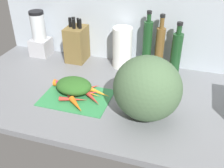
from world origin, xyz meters
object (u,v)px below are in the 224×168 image
carrot_9 (73,99)px  bottle_2 (176,53)px  carrot_5 (86,92)px  knife_block (77,43)px  carrot_11 (64,84)px  blender_appliance (40,37)px  bottle_0 (147,45)px  carrot_1 (85,90)px  paper_towel_roll (122,48)px  carrot_6 (100,93)px  carrot_2 (84,89)px  carrot_3 (90,96)px  carrot_7 (76,89)px  carrot_4 (76,105)px  bottle_1 (159,48)px  carrot_10 (85,93)px  carrot_0 (69,82)px  winter_squash (147,88)px  carrot_8 (72,90)px  cutting_board (76,97)px

carrot_9 → bottle_2: bottle_2 is taller
carrot_5 → knife_block: bearing=119.2°
carrot_11 → knife_block: bearing=101.0°
blender_appliance → bottle_0: size_ratio=0.83×
carrot_1 → paper_towel_roll: 36.94cm
carrot_5 → carrot_6: size_ratio=1.49×
knife_block → carrot_2: bearing=-61.9°
carrot_2 → carrot_3: carrot_2 is taller
carrot_3 → paper_towel_roll: 40.26cm
carrot_9 → paper_towel_roll: bearing=74.2°
carrot_7 → carrot_4: bearing=-66.3°
carrot_1 → bottle_0: bottle_0 is taller
carrot_7 → bottle_1: bottle_1 is taller
carrot_5 → bottle_2: bearing=41.6°
carrot_9 → bottle_2: (42.75, 43.22, 10.94)cm
carrot_6 → knife_block: size_ratio=0.45×
carrot_3 → carrot_9: size_ratio=1.29×
carrot_4 → carrot_10: size_ratio=0.85×
carrot_0 → carrot_11: same height
carrot_5 → bottle_2: bottle_2 is taller
carrot_0 → carrot_3: size_ratio=0.73×
carrot_4 → winter_squash: 33.97cm
carrot_1 → paper_towel_roll: (9.95, 34.15, 9.96)cm
carrot_5 → bottle_2: 54.07cm
carrot_1 → carrot_2: bearing=-128.5°
carrot_8 → carrot_2: bearing=21.0°
carrot_2 → bottle_1: size_ratio=0.53×
carrot_2 → winter_squash: bearing=-13.7°
carrot_2 → carrot_9: (-1.99, -8.69, -0.65)cm
carrot_0 → paper_towel_roll: 37.87cm
carrot_6 → carrot_8: carrot_8 is taller
carrot_0 → carrot_8: carrot_0 is taller
carrot_5 → carrot_3: bearing=-43.8°
carrot_8 → carrot_6: bearing=10.0°
carrot_3 → blender_appliance: (-48.75, 38.88, 9.85)cm
carrot_1 → carrot_6: carrot_1 is taller
carrot_4 → carrot_10: bearing=89.4°
carrot_8 → bottle_1: size_ratio=0.40×
winter_squash → carrot_8: bearing=171.3°
carrot_11 → knife_block: (-6.45, 33.12, 8.37)cm
carrot_0 → carrot_1: (10.73, -3.86, -0.51)cm
bottle_2 → carrot_10: bearing=-136.9°
paper_towel_roll → carrot_10: bearing=-103.2°
carrot_11 → blender_appliance: blender_appliance is taller
carrot_9 → carrot_11: carrot_11 is taller
cutting_board → carrot_8: bearing=143.6°
carrot_4 → bottle_2: (39.29, 47.35, 10.59)cm
cutting_board → blender_appliance: bearing=136.6°
bottle_2 → carrot_2: bearing=-139.7°
carrot_7 → cutting_board: bearing=-68.6°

